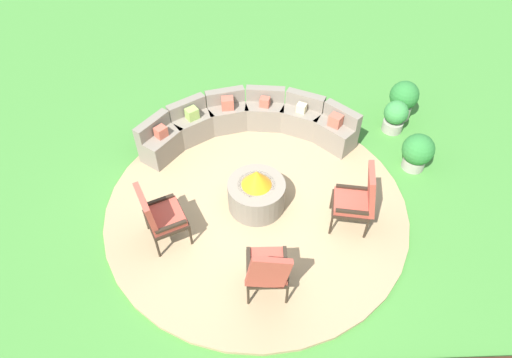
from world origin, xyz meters
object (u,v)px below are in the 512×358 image
object	(u,v)px
potted_plant_1	(403,99)
lounge_chair_back_left	(359,198)
lounge_chair_front_left	(159,215)
lounge_chair_front_right	(267,269)
potted_plant_0	(417,152)
fire_pit	(256,192)
curved_stone_bench	(247,123)
potted_plant_3	(395,116)

from	to	relation	value
potted_plant_1	lounge_chair_back_left	bearing A→B (deg)	-118.09
lounge_chair_front_left	lounge_chair_back_left	xyz separation A→B (m)	(2.86, 0.18, 0.02)
lounge_chair_front_right	potted_plant_0	size ratio (longest dim) A/B	1.52
fire_pit	curved_stone_bench	bearing A→B (deg)	93.45
lounge_chair_front_right	lounge_chair_back_left	world-z (taller)	lounge_chair_back_left
fire_pit	potted_plant_3	world-z (taller)	fire_pit
curved_stone_bench	lounge_chair_front_right	xyz separation A→B (m)	(0.19, -3.19, 0.23)
potted_plant_1	potted_plant_3	distance (m)	0.45
potted_plant_1	potted_plant_3	size ratio (longest dim) A/B	1.23
lounge_chair_front_right	potted_plant_0	world-z (taller)	lounge_chair_front_right
lounge_chair_front_right	lounge_chair_back_left	bearing A→B (deg)	39.11
curved_stone_bench	lounge_chair_back_left	world-z (taller)	lounge_chair_back_left
curved_stone_bench	lounge_chair_front_right	size ratio (longest dim) A/B	3.70
lounge_chair_back_left	lounge_chair_front_right	bearing A→B (deg)	138.67
curved_stone_bench	potted_plant_3	size ratio (longest dim) A/B	6.08
curved_stone_bench	lounge_chair_front_right	bearing A→B (deg)	-86.66
potted_plant_1	fire_pit	bearing A→B (deg)	-142.44
lounge_chair_back_left	lounge_chair_front_left	bearing A→B (deg)	103.71
potted_plant_3	lounge_chair_back_left	bearing A→B (deg)	-117.62
fire_pit	potted_plant_0	xyz separation A→B (m)	(2.75, 0.82, 0.00)
fire_pit	lounge_chair_front_right	size ratio (longest dim) A/B	0.86
potted_plant_3	potted_plant_1	bearing A→B (deg)	59.24
potted_plant_0	potted_plant_1	world-z (taller)	potted_plant_1
potted_plant_3	lounge_chair_front_left	bearing A→B (deg)	-149.14
curved_stone_bench	lounge_chair_front_left	world-z (taller)	lounge_chair_front_left
lounge_chair_front_left	potted_plant_1	xyz separation A→B (m)	(4.25, 2.79, -0.18)
fire_pit	potted_plant_0	world-z (taller)	fire_pit
fire_pit	lounge_chair_front_right	xyz separation A→B (m)	(0.08, -1.51, 0.23)
lounge_chair_front_right	potted_plant_0	bearing A→B (deg)	41.73
potted_plant_0	potted_plant_3	bearing A→B (deg)	96.65
curved_stone_bench	lounge_chair_front_left	xyz separation A→B (m)	(-1.29, -2.27, 0.25)
lounge_chair_front_left	lounge_chair_back_left	world-z (taller)	lounge_chair_back_left
lounge_chair_front_left	fire_pit	bearing A→B (deg)	88.63
lounge_chair_back_left	potted_plant_1	size ratio (longest dim) A/B	1.46
lounge_chair_back_left	fire_pit	bearing A→B (deg)	84.48
fire_pit	curved_stone_bench	distance (m)	1.68
lounge_chair_back_left	potted_plant_1	distance (m)	2.96
lounge_chair_front_right	lounge_chair_back_left	xyz separation A→B (m)	(1.38, 1.10, 0.04)
curved_stone_bench	potted_plant_3	world-z (taller)	curved_stone_bench
fire_pit	lounge_chair_front_right	world-z (taller)	lounge_chair_front_right
lounge_chair_back_left	potted_plant_0	distance (m)	1.80
fire_pit	potted_plant_3	bearing A→B (deg)	34.61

